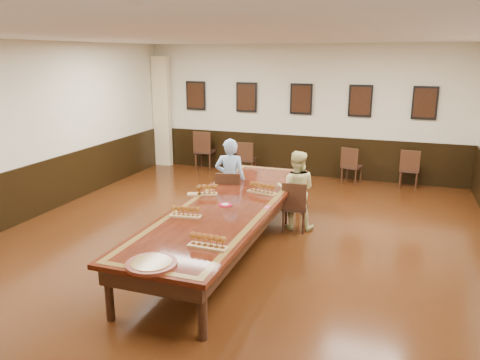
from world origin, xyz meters
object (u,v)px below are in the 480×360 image
at_px(spare_chair_b, 247,158).
at_px(person_man, 230,180).
at_px(chair_man, 229,196).
at_px(carved_platter, 152,264).
at_px(conference_table, 229,213).
at_px(spare_chair_a, 205,150).
at_px(spare_chair_c, 352,165).
at_px(chair_woman, 295,206).
at_px(person_woman, 296,190).
at_px(spare_chair_d, 410,168).

height_order(spare_chair_b, person_man, person_man).
relative_size(chair_man, spare_chair_b, 1.10).
bearing_deg(person_man, carved_platter, 85.18).
distance_m(spare_chair_b, conference_table, 4.66).
relative_size(spare_chair_a, spare_chair_b, 1.18).
bearing_deg(spare_chair_b, spare_chair_c, 177.87).
height_order(chair_woman, spare_chair_a, spare_chair_a).
height_order(spare_chair_c, person_man, person_man).
distance_m(spare_chair_b, person_man, 3.28).
xyz_separation_m(chair_woman, conference_table, (-0.76, -1.18, 0.17)).
bearing_deg(spare_chair_a, spare_chair_c, 174.74).
distance_m(spare_chair_a, spare_chair_b, 1.30).
relative_size(chair_man, person_woman, 0.69).
distance_m(spare_chair_b, person_woman, 3.79).
relative_size(spare_chair_a, person_woman, 0.74).
bearing_deg(spare_chair_d, spare_chair_a, 2.66).
relative_size(chair_man, chair_woman, 1.07).
bearing_deg(conference_table, spare_chair_c, 73.73).
bearing_deg(person_man, chair_woman, 161.86).
relative_size(spare_chair_d, carved_platter, 1.28).
relative_size(person_man, carved_platter, 2.15).
height_order(spare_chair_d, carved_platter, spare_chair_d).
height_order(chair_woman, carved_platter, chair_woman).
bearing_deg(person_man, spare_chair_a, -71.77).
relative_size(spare_chair_b, person_woman, 0.62).
bearing_deg(chair_woman, spare_chair_a, -54.21).
relative_size(chair_woman, spare_chair_b, 1.02).
distance_m(chair_man, conference_table, 1.30).
bearing_deg(spare_chair_b, person_woman, 117.34).
bearing_deg(spare_chair_d, person_man, 51.32).
height_order(spare_chair_a, carved_platter, spare_chair_a).
relative_size(spare_chair_b, person_man, 0.57).
distance_m(chair_man, spare_chair_d, 4.61).
height_order(chair_man, spare_chair_c, chair_man).
xyz_separation_m(spare_chair_b, conference_table, (1.23, -4.49, 0.18)).
xyz_separation_m(chair_man, chair_woman, (1.22, -0.04, -0.03)).
bearing_deg(conference_table, spare_chair_a, 117.52).
distance_m(chair_man, person_woman, 1.23).
xyz_separation_m(chair_woman, person_man, (-1.24, 0.13, 0.31)).
distance_m(person_woman, conference_table, 1.48).
bearing_deg(spare_chair_c, chair_woman, 95.29).
xyz_separation_m(spare_chair_b, spare_chair_d, (3.84, 0.16, 0.02)).
xyz_separation_m(chair_man, person_man, (-0.02, 0.10, 0.28)).
xyz_separation_m(spare_chair_a, carved_platter, (2.46, -7.07, 0.26)).
relative_size(person_woman, carved_platter, 1.97).
distance_m(chair_man, person_man, 0.30).
xyz_separation_m(spare_chair_b, carved_platter, (1.20, -6.78, 0.34)).
bearing_deg(spare_chair_a, spare_chair_b, 164.77).
distance_m(spare_chair_d, conference_table, 5.34).
bearing_deg(spare_chair_c, person_man, 75.91).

